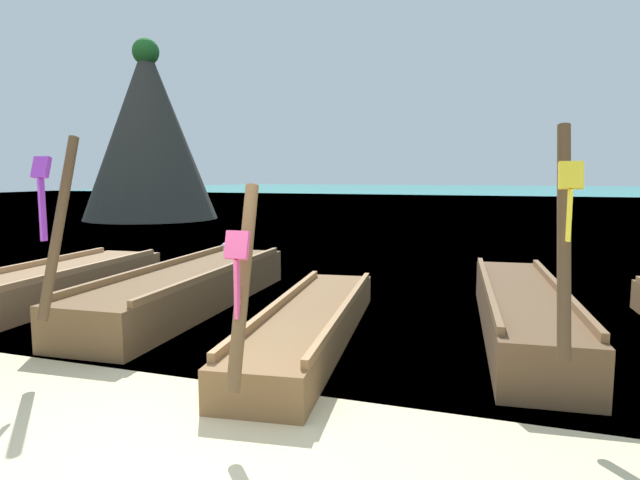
{
  "coord_description": "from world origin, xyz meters",
  "views": [
    {
      "loc": [
        2.45,
        -3.63,
        2.28
      ],
      "look_at": [
        0.0,
        3.57,
        1.38
      ],
      "focal_mm": 31.09,
      "sensor_mm": 36.0,
      "label": 1
    }
  ],
  "objects_px": {
    "longtail_boat_yellow_ribbon": "(522,312)",
    "karst_rock": "(146,134)",
    "longtail_boat_violet_ribbon": "(188,289)",
    "longtail_boat_green_ribbon": "(31,291)",
    "longtail_boat_pink_ribbon": "(311,324)",
    "mooring_buoy_near": "(227,249)"
  },
  "relations": [
    {
      "from": "karst_rock",
      "to": "mooring_buoy_near",
      "type": "distance_m",
      "value": 15.26
    },
    {
      "from": "longtail_boat_yellow_ribbon",
      "to": "longtail_boat_pink_ribbon",
      "type": "bearing_deg",
      "value": -155.79
    },
    {
      "from": "longtail_boat_pink_ribbon",
      "to": "mooring_buoy_near",
      "type": "bearing_deg",
      "value": 125.93
    },
    {
      "from": "longtail_boat_yellow_ribbon",
      "to": "mooring_buoy_near",
      "type": "xyz_separation_m",
      "value": [
        -7.75,
        5.68,
        -0.15
      ]
    },
    {
      "from": "longtail_boat_green_ribbon",
      "to": "longtail_boat_yellow_ribbon",
      "type": "bearing_deg",
      "value": 7.04
    },
    {
      "from": "longtail_boat_green_ribbon",
      "to": "longtail_boat_pink_ribbon",
      "type": "bearing_deg",
      "value": -2.82
    },
    {
      "from": "longtail_boat_violet_ribbon",
      "to": "longtail_boat_yellow_ribbon",
      "type": "distance_m",
      "value": 5.39
    },
    {
      "from": "longtail_boat_violet_ribbon",
      "to": "longtail_boat_pink_ribbon",
      "type": "bearing_deg",
      "value": -23.46
    },
    {
      "from": "longtail_boat_violet_ribbon",
      "to": "longtail_boat_yellow_ribbon",
      "type": "height_order",
      "value": "longtail_boat_yellow_ribbon"
    },
    {
      "from": "longtail_boat_pink_ribbon",
      "to": "longtail_boat_green_ribbon",
      "type": "bearing_deg",
      "value": 177.18
    },
    {
      "from": "longtail_boat_green_ribbon",
      "to": "longtail_boat_yellow_ribbon",
      "type": "distance_m",
      "value": 7.98
    },
    {
      "from": "longtail_boat_violet_ribbon",
      "to": "longtail_boat_green_ribbon",
      "type": "bearing_deg",
      "value": -160.61
    },
    {
      "from": "longtail_boat_green_ribbon",
      "to": "mooring_buoy_near",
      "type": "distance_m",
      "value": 6.66
    },
    {
      "from": "longtail_boat_pink_ribbon",
      "to": "karst_rock",
      "type": "bearing_deg",
      "value": 131.12
    },
    {
      "from": "longtail_boat_green_ribbon",
      "to": "karst_rock",
      "type": "distance_m",
      "value": 20.33
    },
    {
      "from": "longtail_boat_violet_ribbon",
      "to": "mooring_buoy_near",
      "type": "height_order",
      "value": "longtail_boat_violet_ribbon"
    },
    {
      "from": "longtail_boat_violet_ribbon",
      "to": "karst_rock",
      "type": "xyz_separation_m",
      "value": [
        -12.59,
        16.31,
        4.0
      ]
    },
    {
      "from": "longtail_boat_green_ribbon",
      "to": "mooring_buoy_near",
      "type": "bearing_deg",
      "value": 88.54
    },
    {
      "from": "longtail_boat_green_ribbon",
      "to": "karst_rock",
      "type": "relative_size",
      "value": 0.72
    },
    {
      "from": "longtail_boat_yellow_ribbon",
      "to": "karst_rock",
      "type": "bearing_deg",
      "value": 137.94
    },
    {
      "from": "longtail_boat_green_ribbon",
      "to": "karst_rock",
      "type": "bearing_deg",
      "value": 120.31
    },
    {
      "from": "karst_rock",
      "to": "mooring_buoy_near",
      "type": "bearing_deg",
      "value": -45.87
    }
  ]
}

